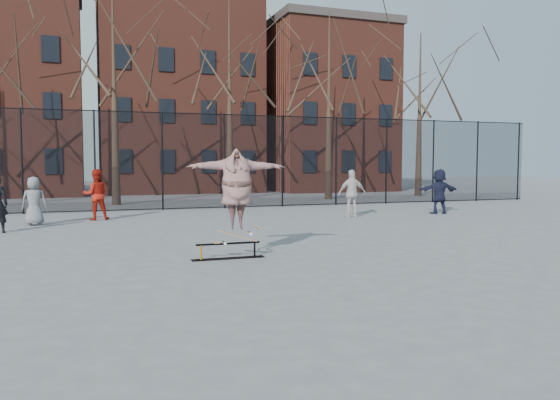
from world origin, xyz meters
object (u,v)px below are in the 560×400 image
object	(u,v)px
skateboard	(237,239)
bystander_white	(352,193)
skate_rail	(228,252)
skater	(237,197)
bystander_grey	(34,201)
bystander_navy	(439,191)
bystander_red	(96,195)

from	to	relation	value
skateboard	bystander_white	distance (m)	9.04
skate_rail	skater	bearing A→B (deg)	0.00
skateboard	bystander_white	size ratio (longest dim) A/B	0.52
bystander_grey	bystander_white	distance (m)	10.52
skater	bystander_navy	bearing A→B (deg)	44.17
skateboard	bystander_white	bearing A→B (deg)	48.05
skateboard	bystander_grey	bearing A→B (deg)	119.93
bystander_white	skate_rail	bearing A→B (deg)	56.88
skate_rail	skateboard	distance (m)	0.32
skater	bystander_grey	bearing A→B (deg)	129.34
skate_rail	bystander_red	xyz separation A→B (m)	(-2.41, 8.72, 0.73)
bystander_grey	skater	bearing A→B (deg)	124.17
skate_rail	bystander_grey	size ratio (longest dim) A/B	0.99
bystander_white	bystander_navy	distance (m)	3.70
skate_rail	skateboard	xyz separation A→B (m)	(0.19, 0.00, 0.25)
bystander_grey	bystander_white	bearing A→B (deg)	178.85
skate_rail	skater	distance (m)	1.14
bystander_navy	skater	bearing A→B (deg)	42.94
skate_rail	bystander_navy	world-z (taller)	bystander_navy
skater	bystander_red	world-z (taller)	skater
skate_rail	bystander_white	distance (m)	9.18
skater	bystander_navy	size ratio (longest dim) A/B	1.18
skater	bystander_grey	size ratio (longest dim) A/B	1.33
skateboard	skater	world-z (taller)	skater
skateboard	skater	size ratio (longest dim) A/B	0.44
bystander_grey	bystander_navy	distance (m)	14.20
bystander_grey	bystander_red	size ratio (longest dim) A/B	0.88
bystander_red	bystander_white	xyz separation A→B (m)	(8.63, -2.01, -0.02)
skate_rail	skateboard	size ratio (longest dim) A/B	1.70
skater	bystander_white	size ratio (longest dim) A/B	1.19
skater	bystander_white	bearing A→B (deg)	57.47
bystander_navy	bystander_red	bearing A→B (deg)	-0.89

